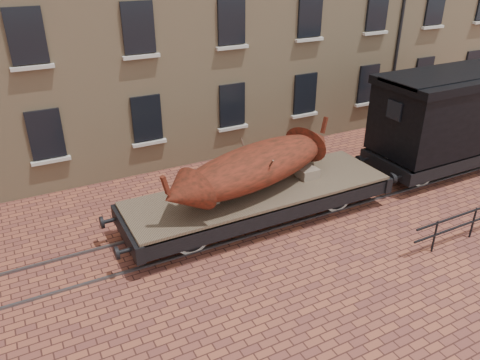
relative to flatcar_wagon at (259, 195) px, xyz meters
name	(u,v)px	position (x,y,z in m)	size (l,w,h in m)	color
ground	(274,216)	(0.55, 0.00, -0.89)	(90.00, 90.00, 0.00)	brown
rail_track	(274,215)	(0.55, 0.00, -0.86)	(30.00, 1.52, 0.06)	#59595E
flatcar_wagon	(259,195)	(0.00, 0.00, 0.00)	(9.49, 2.57, 1.43)	brown
iron_boat	(256,165)	(-0.14, 0.00, 1.05)	(6.66, 3.34, 1.60)	maroon
goods_van	(457,110)	(8.44, 0.00, 1.51)	(7.40, 2.70, 3.83)	black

